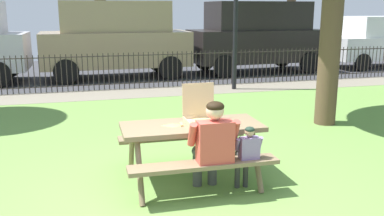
{
  "coord_description": "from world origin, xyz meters",
  "views": [
    {
      "loc": [
        -0.98,
        -4.46,
        2.22
      ],
      "look_at": [
        0.67,
        1.62,
        0.75
      ],
      "focal_mm": 39.86,
      "sensor_mm": 36.0,
      "label": 1
    }
  ],
  "objects_px": {
    "pizza_box_open": "(201,115)",
    "parked_car_right": "(257,35)",
    "parked_car_far_right": "(383,41)",
    "picnic_table_foreground": "(192,137)",
    "adult_at_table": "(213,144)",
    "child_at_table": "(247,152)",
    "parked_car_center": "(116,38)",
    "pizza_slice_on_table": "(175,125)"
  },
  "relations": [
    {
      "from": "pizza_box_open",
      "to": "parked_car_right",
      "type": "xyz_separation_m",
      "value": [
        4.67,
        8.93,
        0.44
      ]
    },
    {
      "from": "parked_car_far_right",
      "to": "picnic_table_foreground",
      "type": "bearing_deg",
      "value": -138.22
    },
    {
      "from": "adult_at_table",
      "to": "parked_car_far_right",
      "type": "relative_size",
      "value": 0.27
    },
    {
      "from": "picnic_table_foreground",
      "to": "adult_at_table",
      "type": "distance_m",
      "value": 0.52
    },
    {
      "from": "adult_at_table",
      "to": "parked_car_right",
      "type": "height_order",
      "value": "parked_car_right"
    },
    {
      "from": "child_at_table",
      "to": "parked_car_right",
      "type": "bearing_deg",
      "value": 65.87
    },
    {
      "from": "child_at_table",
      "to": "parked_car_center",
      "type": "height_order",
      "value": "parked_car_center"
    },
    {
      "from": "pizza_box_open",
      "to": "pizza_slice_on_table",
      "type": "relative_size",
      "value": 1.93
    },
    {
      "from": "pizza_slice_on_table",
      "to": "child_at_table",
      "type": "relative_size",
      "value": 0.29
    },
    {
      "from": "picnic_table_foreground",
      "to": "pizza_slice_on_table",
      "type": "distance_m",
      "value": 0.29
    },
    {
      "from": "pizza_slice_on_table",
      "to": "parked_car_far_right",
      "type": "bearing_deg",
      "value": 41.13
    },
    {
      "from": "child_at_table",
      "to": "parked_car_right",
      "type": "relative_size",
      "value": 0.18
    },
    {
      "from": "child_at_table",
      "to": "parked_car_far_right",
      "type": "height_order",
      "value": "parked_car_far_right"
    },
    {
      "from": "parked_car_center",
      "to": "pizza_slice_on_table",
      "type": "bearing_deg",
      "value": -90.64
    },
    {
      "from": "adult_at_table",
      "to": "parked_car_far_right",
      "type": "distance_m",
      "value": 13.79
    },
    {
      "from": "child_at_table",
      "to": "parked_car_right",
      "type": "height_order",
      "value": "parked_car_right"
    },
    {
      "from": "picnic_table_foreground",
      "to": "pizza_slice_on_table",
      "type": "height_order",
      "value": "pizza_slice_on_table"
    },
    {
      "from": "parked_car_right",
      "to": "parked_car_far_right",
      "type": "relative_size",
      "value": 1.08
    },
    {
      "from": "picnic_table_foreground",
      "to": "adult_at_table",
      "type": "relative_size",
      "value": 1.53
    },
    {
      "from": "pizza_box_open",
      "to": "parked_car_far_right",
      "type": "distance_m",
      "value": 13.36
    },
    {
      "from": "adult_at_table",
      "to": "parked_car_right",
      "type": "relative_size",
      "value": 0.25
    },
    {
      "from": "child_at_table",
      "to": "parked_car_right",
      "type": "distance_m",
      "value": 10.5
    },
    {
      "from": "picnic_table_foreground",
      "to": "parked_car_far_right",
      "type": "distance_m",
      "value": 13.54
    },
    {
      "from": "pizza_box_open",
      "to": "parked_car_right",
      "type": "relative_size",
      "value": 0.1
    },
    {
      "from": "parked_car_center",
      "to": "adult_at_table",
      "type": "bearing_deg",
      "value": -88.53
    },
    {
      "from": "pizza_box_open",
      "to": "adult_at_table",
      "type": "bearing_deg",
      "value": -93.27
    },
    {
      "from": "parked_car_center",
      "to": "parked_car_far_right",
      "type": "height_order",
      "value": "parked_car_center"
    },
    {
      "from": "pizza_slice_on_table",
      "to": "parked_car_center",
      "type": "bearing_deg",
      "value": 89.36
    },
    {
      "from": "parked_car_center",
      "to": "parked_car_far_right",
      "type": "distance_m",
      "value": 10.22
    },
    {
      "from": "pizza_slice_on_table",
      "to": "parked_car_right",
      "type": "relative_size",
      "value": 0.05
    },
    {
      "from": "pizza_box_open",
      "to": "pizza_slice_on_table",
      "type": "height_order",
      "value": "pizza_box_open"
    },
    {
      "from": "parked_car_right",
      "to": "child_at_table",
      "type": "bearing_deg",
      "value": -114.13
    },
    {
      "from": "adult_at_table",
      "to": "picnic_table_foreground",
      "type": "bearing_deg",
      "value": 103.48
    },
    {
      "from": "pizza_slice_on_table",
      "to": "child_at_table",
      "type": "bearing_deg",
      "value": -35.13
    },
    {
      "from": "child_at_table",
      "to": "parked_car_far_right",
      "type": "distance_m",
      "value": 13.51
    },
    {
      "from": "picnic_table_foreground",
      "to": "parked_car_far_right",
      "type": "bearing_deg",
      "value": 41.78
    },
    {
      "from": "pizza_slice_on_table",
      "to": "adult_at_table",
      "type": "distance_m",
      "value": 0.63
    },
    {
      "from": "picnic_table_foreground",
      "to": "parked_car_right",
      "type": "distance_m",
      "value": 10.25
    },
    {
      "from": "pizza_box_open",
      "to": "pizza_slice_on_table",
      "type": "distance_m",
      "value": 0.4
    },
    {
      "from": "adult_at_table",
      "to": "parked_car_right",
      "type": "xyz_separation_m",
      "value": [
        4.71,
        9.52,
        0.65
      ]
    },
    {
      "from": "pizza_box_open",
      "to": "adult_at_table",
      "type": "distance_m",
      "value": 0.63
    },
    {
      "from": "adult_at_table",
      "to": "parked_car_far_right",
      "type": "height_order",
      "value": "parked_car_far_right"
    }
  ]
}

